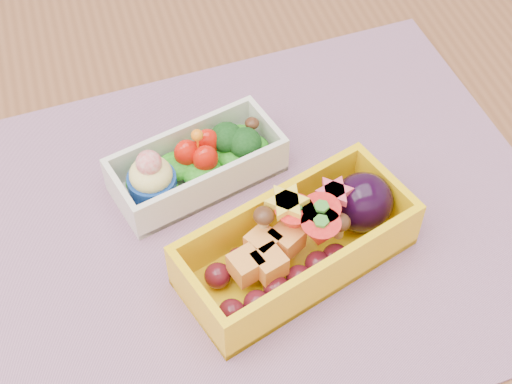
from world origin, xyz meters
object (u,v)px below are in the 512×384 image
object	(u,v)px
placemat	(249,226)
table	(269,282)
bento_white	(196,165)
bento_yellow	(301,241)

from	to	relation	value
placemat	table	bearing A→B (deg)	-2.97
bento_white	placemat	bearing A→B (deg)	-78.16
bento_white	table	bearing A→B (deg)	-66.48
table	placemat	xyz separation A→B (m)	(-0.02, 0.00, 0.10)
placemat	bento_yellow	xyz separation A→B (m)	(0.03, -0.05, 0.03)
table	placemat	bearing A→B (deg)	177.03
table	bento_yellow	world-z (taller)	bento_yellow
bento_yellow	bento_white	bearing A→B (deg)	101.19
placemat	bento_white	distance (m)	0.07
table	bento_white	bearing A→B (deg)	128.23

